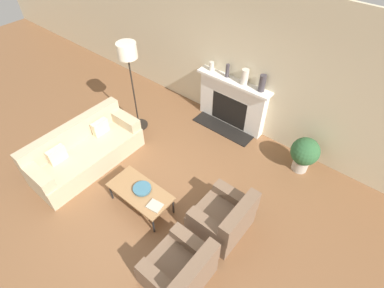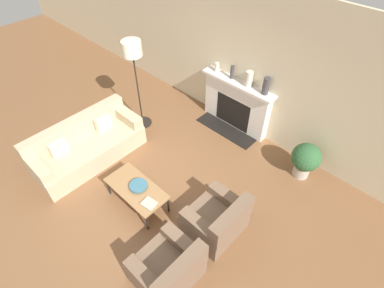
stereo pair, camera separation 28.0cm
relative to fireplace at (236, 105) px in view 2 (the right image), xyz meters
name	(u,v)px [view 2 (the right image)]	position (x,y,z in m)	size (l,w,h in m)	color
ground_plane	(138,195)	(-0.03, -2.67, -0.53)	(18.00, 18.00, 0.00)	brown
wall_back	(244,62)	(-0.03, 0.14, 0.92)	(18.00, 0.06, 2.90)	beige
fireplace	(236,105)	(0.00, 0.00, 0.00)	(1.64, 0.59, 1.09)	silver
couch	(87,146)	(-1.44, -2.73, -0.22)	(0.84, 2.09, 0.82)	tan
armchair_near	(168,268)	(1.39, -3.27, -0.24)	(0.78, 0.84, 0.78)	brown
armchair_far	(217,220)	(1.39, -2.25, -0.24)	(0.78, 0.84, 0.78)	brown
coffee_table	(136,189)	(0.08, -2.75, -0.17)	(1.09, 0.54, 0.39)	olive
bowl	(138,186)	(0.10, -2.71, -0.10)	(0.30, 0.30, 0.05)	#38667A
book	(149,203)	(0.48, -2.81, -0.12)	(0.25, 0.21, 0.02)	#B2A893
floor_lamp	(133,59)	(-1.49, -1.35, 1.03)	(0.39, 0.39, 1.92)	black
mantel_vase_left	(217,67)	(-0.57, 0.01, 0.65)	(0.10, 0.10, 0.19)	beige
mantel_vase_center_left	(232,72)	(-0.19, 0.01, 0.70)	(0.08, 0.08, 0.28)	#3D383D
mantel_vase_center_right	(249,79)	(0.22, 0.01, 0.71)	(0.14, 0.14, 0.31)	beige
mantel_vase_right	(266,86)	(0.59, 0.01, 0.73)	(0.13, 0.13, 0.33)	#3D383D
potted_plant	(306,159)	(1.79, -0.29, -0.11)	(0.52, 0.52, 0.73)	#B2A899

